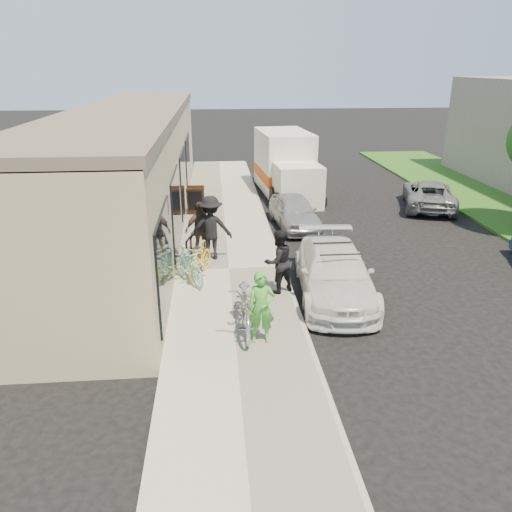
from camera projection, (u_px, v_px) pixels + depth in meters
name	position (u px, v px, depth m)	size (l,w,h in m)	color
ground	(319.00, 320.00, 11.71)	(120.00, 120.00, 0.00)	black
sidewalk	(229.00, 271.00, 14.31)	(3.00, 34.00, 0.15)	#AFAB9D
curb	(283.00, 269.00, 14.44)	(0.12, 34.00, 0.13)	#9E9A90
storefront	(133.00, 168.00, 17.96)	(3.60, 20.00, 4.22)	tan
bike_rack	(189.00, 249.00, 14.42)	(0.16, 0.56, 0.80)	black
sandwich_board	(196.00, 201.00, 19.27)	(0.68, 0.69, 1.07)	black
sedan_white	(334.00, 272.00, 12.73)	(2.20, 4.59, 1.33)	silver
sedan_silver	(294.00, 211.00, 18.19)	(1.41, 3.49, 1.19)	#9E9FA4
moving_truck	(286.00, 167.00, 22.73)	(2.57, 5.80, 2.78)	silver
far_car_gray	(429.00, 194.00, 20.69)	(1.91, 4.14, 1.15)	slate
tandem_bike	(246.00, 303.00, 10.87)	(0.79, 2.26, 1.19)	#A9A9AC
woman_rider	(261.00, 308.00, 10.26)	(0.57, 0.37, 1.56)	green
man_standing	(278.00, 261.00, 12.55)	(0.80, 0.62, 1.65)	black
cruiser_bike_a	(188.00, 265.00, 13.18)	(0.47, 1.65, 0.99)	#86C8AF
cruiser_bike_b	(188.00, 259.00, 13.86)	(0.54, 1.55, 0.81)	#86C8AF
cruiser_bike_c	(200.00, 260.00, 13.64)	(0.44, 1.56, 0.94)	gold
bystander_a	(211.00, 228.00, 14.70)	(1.24, 0.71, 1.92)	black
bystander_b	(200.00, 229.00, 14.92)	(0.99, 0.41, 1.69)	brown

